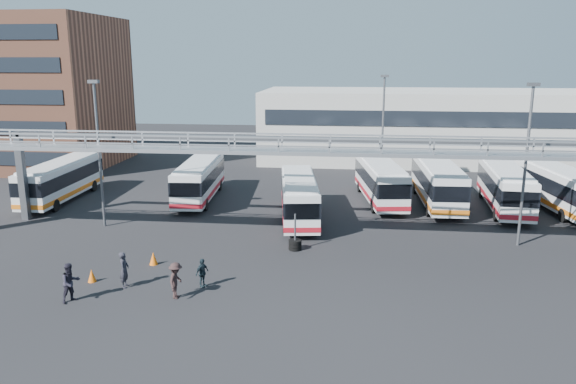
# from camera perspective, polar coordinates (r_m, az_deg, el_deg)

# --- Properties ---
(ground) EXTENTS (140.00, 140.00, 0.00)m
(ground) POSITION_cam_1_polar(r_m,az_deg,el_deg) (30.79, 3.66, -8.78)
(ground) COLOR black
(ground) RESTS_ON ground
(gantry) EXTENTS (51.40, 5.15, 7.10)m
(gantry) POSITION_cam_1_polar(r_m,az_deg,el_deg) (34.91, 4.31, 3.31)
(gantry) COLOR #999CA1
(gantry) RESTS_ON ground
(apartment_building) EXTENTS (18.00, 15.00, 16.00)m
(apartment_building) POSITION_cam_1_polar(r_m,az_deg,el_deg) (68.41, -24.87, 9.20)
(apartment_building) COLOR brown
(apartment_building) RESTS_ON ground
(warehouse) EXTENTS (42.00, 14.00, 8.00)m
(warehouse) POSITION_cam_1_polar(r_m,az_deg,el_deg) (67.75, 15.70, 6.50)
(warehouse) COLOR #9E9E99
(warehouse) RESTS_ON ground
(light_pole_left) EXTENTS (0.70, 0.35, 10.21)m
(light_pole_left) POSITION_cam_1_polar(r_m,az_deg,el_deg) (40.81, -18.69, 4.43)
(light_pole_left) COLOR #4C4F54
(light_pole_left) RESTS_ON ground
(light_pole_mid) EXTENTS (0.70, 0.35, 10.21)m
(light_pole_mid) POSITION_cam_1_polar(r_m,az_deg,el_deg) (37.51, 23.06, 3.32)
(light_pole_mid) COLOR #4C4F54
(light_pole_mid) RESTS_ON ground
(light_pole_back) EXTENTS (0.70, 0.35, 10.21)m
(light_pole_back) POSITION_cam_1_polar(r_m,az_deg,el_deg) (50.88, 9.61, 6.61)
(light_pole_back) COLOR #4C4F54
(light_pole_back) RESTS_ON ground
(bus_0) EXTENTS (2.75, 10.90, 3.30)m
(bus_0) POSITION_cam_1_polar(r_m,az_deg,el_deg) (50.32, -22.04, 1.22)
(bus_0) COLOR silver
(bus_0) RESTS_ON ground
(bus_2) EXTENTS (3.27, 10.97, 3.28)m
(bus_2) POSITION_cam_1_polar(r_m,az_deg,el_deg) (47.48, -9.00, 1.36)
(bus_2) COLOR silver
(bus_2) RESTS_ON ground
(bus_4) EXTENTS (3.86, 10.78, 3.20)m
(bus_4) POSITION_cam_1_polar(r_m,az_deg,el_deg) (41.09, 1.12, -0.43)
(bus_4) COLOR silver
(bus_4) RESTS_ON ground
(bus_5) EXTENTS (4.10, 11.26, 3.35)m
(bus_5) POSITION_cam_1_polar(r_m,az_deg,el_deg) (46.87, 9.36, 1.23)
(bus_5) COLOR silver
(bus_5) RESTS_ON ground
(bus_6) EXTENTS (3.01, 11.60, 3.50)m
(bus_6) POSITION_cam_1_polar(r_m,az_deg,el_deg) (46.89, 14.94, 1.06)
(bus_6) COLOR silver
(bus_6) RESTS_ON ground
(bus_7) EXTENTS (3.31, 11.26, 3.38)m
(bus_7) POSITION_cam_1_polar(r_m,az_deg,el_deg) (47.06, 21.18, 0.56)
(bus_7) COLOR silver
(bus_7) RESTS_ON ground
(bus_8) EXTENTS (4.07, 11.37, 3.38)m
(bus_8) POSITION_cam_1_polar(r_m,az_deg,el_deg) (48.65, 25.66, 0.54)
(bus_8) COLOR silver
(bus_8) RESTS_ON ground
(pedestrian_a) EXTENTS (0.52, 0.73, 1.91)m
(pedestrian_a) POSITION_cam_1_polar(r_m,az_deg,el_deg) (30.54, -16.29, -7.58)
(pedestrian_a) COLOR #212029
(pedestrian_a) RESTS_ON ground
(pedestrian_b) EXTENTS (1.17, 1.22, 1.98)m
(pedestrian_b) POSITION_cam_1_polar(r_m,az_deg,el_deg) (29.62, -21.22, -8.57)
(pedestrian_b) COLOR black
(pedestrian_b) RESTS_ON ground
(pedestrian_c) EXTENTS (0.72, 1.22, 1.85)m
(pedestrian_c) POSITION_cam_1_polar(r_m,az_deg,el_deg) (28.62, -11.32, -8.80)
(pedestrian_c) COLOR black
(pedestrian_c) RESTS_ON ground
(pedestrian_d) EXTENTS (0.75, 0.97, 1.54)m
(pedestrian_d) POSITION_cam_1_polar(r_m,az_deg,el_deg) (29.76, -8.72, -8.12)
(pedestrian_d) COLOR black
(pedestrian_d) RESTS_ON ground
(cone_left) EXTENTS (0.54, 0.54, 0.70)m
(cone_left) POSITION_cam_1_polar(r_m,az_deg,el_deg) (31.97, -19.31, -8.01)
(cone_left) COLOR #E4600C
(cone_left) RESTS_ON ground
(cone_right) EXTENTS (0.60, 0.60, 0.76)m
(cone_right) POSITION_cam_1_polar(r_m,az_deg,el_deg) (33.50, -13.52, -6.56)
(cone_right) COLOR #E4600C
(cone_right) RESTS_ON ground
(tire_stack) EXTENTS (0.81, 0.81, 2.32)m
(tire_stack) POSITION_cam_1_polar(r_m,az_deg,el_deg) (35.00, 0.72, -5.28)
(tire_stack) COLOR black
(tire_stack) RESTS_ON ground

